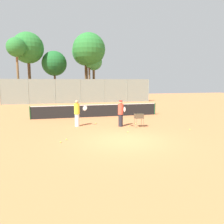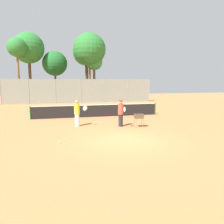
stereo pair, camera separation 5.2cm
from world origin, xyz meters
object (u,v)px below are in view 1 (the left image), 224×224
(tennis_net, at_px, (97,110))
(ball_cart, at_px, (139,117))
(player_red_cap, at_px, (121,113))
(parked_car, at_px, (115,96))
(player_white_outfit, at_px, (77,113))

(tennis_net, height_order, ball_cart, tennis_net)
(player_red_cap, distance_m, parked_car, 21.68)
(player_white_outfit, distance_m, parked_car, 21.79)
(player_white_outfit, height_order, ball_cart, player_white_outfit)
(tennis_net, distance_m, player_red_cap, 4.51)
(player_red_cap, height_order, parked_car, player_red_cap)
(player_red_cap, relative_size, parked_car, 0.42)
(parked_car, bearing_deg, tennis_net, -110.07)
(tennis_net, height_order, player_white_outfit, player_white_outfit)
(parked_car, bearing_deg, player_white_outfit, -111.82)
(ball_cart, bearing_deg, player_white_outfit, 161.52)
(ball_cart, xyz_separation_m, parked_car, (4.14, 21.55, -0.01))
(player_red_cap, bearing_deg, parked_car, 155.84)
(tennis_net, relative_size, player_red_cap, 6.19)
(tennis_net, height_order, parked_car, parked_car)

